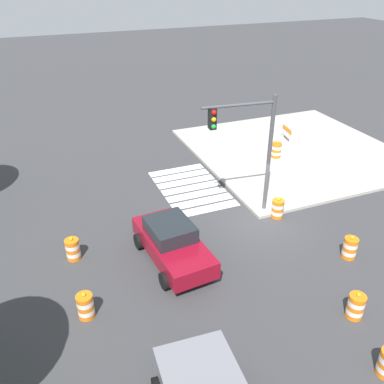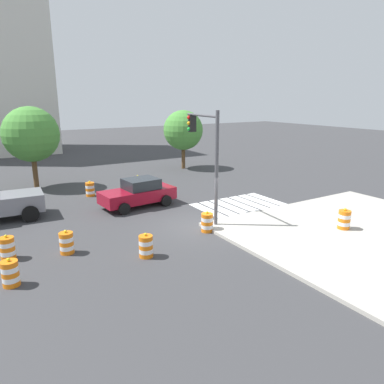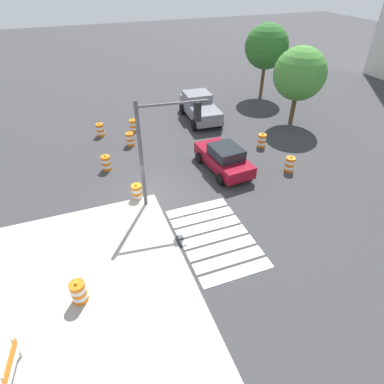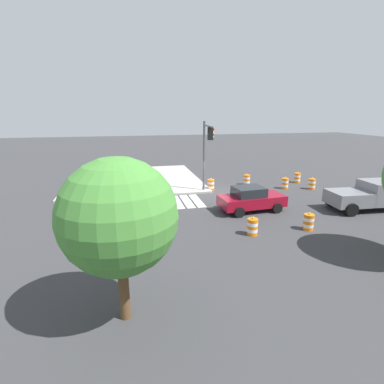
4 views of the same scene
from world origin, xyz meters
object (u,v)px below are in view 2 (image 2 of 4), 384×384
Objects in this scene: traffic_barrel_median_far at (138,183)px; street_tree_streetside_near at (31,134)px; sports_car at (139,193)px; traffic_barrel_crosswalk_end at (67,243)px; traffic_barrel_median_near at (7,248)px; street_tree_streetside_mid at (183,130)px; traffic_barrel_far_curb at (10,273)px; traffic_barrel_near_corner at (90,189)px; traffic_barrel_lane_center at (146,246)px; traffic_barrel_opposite_curb at (207,223)px; traffic_light_pole at (206,145)px; traffic_barrel_on_sidewalk at (344,220)px.

street_tree_streetside_near is (-5.93, 4.22, 3.31)m from traffic_barrel_median_far.
traffic_barrel_crosswalk_end is (-5.18, -4.64, -0.36)m from sports_car.
street_tree_streetside_mid is at bearing 39.50° from traffic_barrel_median_near.
sports_car is 4.35× the size of traffic_barrel_median_far.
traffic_barrel_far_curb is at bearing -142.54° from traffic_barrel_crosswalk_end.
traffic_barrel_median_near is 0.20× the size of street_tree_streetside_mid.
traffic_barrel_near_corner is 1.00× the size of traffic_barrel_median_near.
traffic_barrel_lane_center is (4.87, -0.29, 0.00)m from traffic_barrel_far_curb.
traffic_barrel_far_curb is 1.00× the size of traffic_barrel_opposite_curb.
traffic_barrel_near_corner and traffic_barrel_median_far have the same top height.
traffic_barrel_far_curb is at bearing -174.83° from traffic_barrel_opposite_curb.
street_tree_streetside_mid is (6.21, 12.91, -0.50)m from traffic_light_pole.
street_tree_streetside_mid reaches higher than traffic_barrel_median_near.
traffic_barrel_median_far and traffic_barrel_far_curb have the same top height.
traffic_barrel_on_sidewalk is (9.20, -2.34, 0.15)m from traffic_barrel_lane_center.
traffic_barrel_lane_center is 0.19× the size of traffic_light_pole.
traffic_light_pole is 13.62m from street_tree_streetside_near.
sports_car is at bearing 101.18° from traffic_barrel_opposite_curb.
traffic_barrel_near_corner is 9.01m from traffic_barrel_crosswalk_end.
traffic_barrel_lane_center is 0.20× the size of street_tree_streetside_mid.
traffic_barrel_on_sidewalk is (8.45, -12.70, 0.15)m from traffic_barrel_near_corner.
traffic_barrel_opposite_curb is at bearing -78.82° from sports_car.
street_tree_streetside_mid is (15.43, 12.72, 2.96)m from traffic_barrel_median_near.
traffic_barrel_opposite_curb is 16.24m from street_tree_streetside_mid.
traffic_barrel_opposite_curb is 14.94m from street_tree_streetside_near.
traffic_barrel_far_curb is at bearing -119.17° from traffic_barrel_near_corner.
traffic_light_pole is (-4.73, 4.83, 3.31)m from traffic_barrel_on_sidewalk.
traffic_barrel_on_sidewalk is (5.55, -3.40, 0.15)m from traffic_barrel_opposite_curb.
traffic_barrel_on_sidewalk reaches higher than traffic_barrel_opposite_curb.
street_tree_streetside_mid is at bearing 64.31° from traffic_light_pole.
street_tree_streetside_near is at bearing 144.55° from traffic_barrel_median_far.
street_tree_streetside_near is at bearing 86.49° from traffic_barrel_crosswalk_end.
street_tree_streetside_near reaches higher than traffic_barrel_crosswalk_end.
traffic_barrel_median_near is 20.21m from street_tree_streetside_mid.
traffic_barrel_near_corner is at bearing 107.33° from traffic_barrel_opposite_curb.
sports_car reaches higher than traffic_barrel_near_corner.
sports_car is at bearing -64.19° from traffic_barrel_near_corner.
traffic_barrel_near_corner and traffic_barrel_crosswalk_end have the same top height.
traffic_barrel_far_curb is (-0.12, -2.39, 0.00)m from traffic_barrel_median_near.
traffic_barrel_opposite_curb is at bearing -72.67° from traffic_barrel_near_corner.
traffic_barrel_median_near is at bearing -151.53° from sports_car.
street_tree_streetside_near is at bearing 76.32° from traffic_barrel_median_near.
traffic_light_pole is (9.22, -0.20, 3.46)m from traffic_barrel_median_near.
traffic_barrel_far_curb is 8.56m from traffic_barrel_opposite_curb.
sports_car is 5.53m from traffic_light_pole.
traffic_barrel_median_near and traffic_barrel_far_curb have the same top height.
traffic_barrel_lane_center is (4.74, -2.68, 0.00)m from traffic_barrel_median_near.
traffic_barrel_median_far is 9.26m from traffic_barrel_opposite_curb.
street_tree_streetside_near reaches higher than traffic_barrel_median_far.
street_tree_streetside_mid is at bearing 26.91° from traffic_barrel_near_corner.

